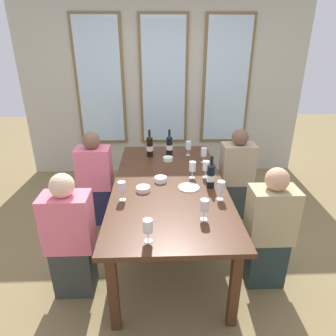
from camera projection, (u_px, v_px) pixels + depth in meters
ground_plane at (169, 244)px, 3.16m from camera, size 12.00×12.00×0.00m
back_wall_with_windows at (164, 82)px, 4.44m from camera, size 4.27×0.10×2.90m
dining_table at (169, 189)px, 2.90m from camera, size 1.07×2.15×0.74m
white_plate_0 at (189, 187)px, 2.76m from camera, size 0.20×0.20×0.01m
wine_bottle_0 at (150, 146)px, 3.48m from camera, size 0.08×0.08×0.33m
wine_bottle_1 at (211, 175)px, 2.74m from camera, size 0.08×0.08×0.31m
wine_bottle_2 at (169, 145)px, 3.53m from camera, size 0.08×0.08×0.31m
tasting_bowl_0 at (168, 159)px, 3.39m from camera, size 0.11×0.11×0.05m
tasting_bowl_1 at (143, 189)px, 2.70m from camera, size 0.13×0.13×0.04m
tasting_bowl_2 at (161, 179)px, 2.88m from camera, size 0.12×0.12×0.05m
wine_glass_0 at (122, 188)px, 2.51m from camera, size 0.07×0.07×0.17m
wine_glass_1 at (204, 206)px, 2.23m from camera, size 0.07×0.07×0.17m
wine_glass_2 at (148, 227)px, 1.98m from camera, size 0.07×0.07×0.17m
wine_glass_3 at (192, 167)px, 2.92m from camera, size 0.07×0.07×0.17m
wine_glass_4 at (221, 187)px, 2.52m from camera, size 0.07×0.07×0.17m
wine_glass_5 at (204, 152)px, 3.30m from camera, size 0.07×0.07×0.17m
wine_glass_6 at (206, 166)px, 2.94m from camera, size 0.07×0.07×0.17m
wine_glass_7 at (188, 146)px, 3.52m from camera, size 0.07×0.07×0.17m
seated_person_0 at (96, 181)px, 3.38m from camera, size 0.38×0.24×1.11m
seated_person_1 at (236, 177)px, 3.50m from camera, size 0.38×0.24×1.11m
seated_person_2 at (70, 239)px, 2.39m from camera, size 0.38×0.24×1.11m
seated_person_3 at (269, 231)px, 2.49m from camera, size 0.38×0.24×1.11m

